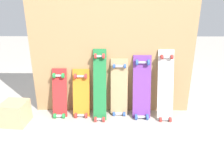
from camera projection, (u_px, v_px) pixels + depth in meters
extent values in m
plane|color=#B2AAA0|center=(112.00, 112.00, 3.05)|extent=(12.00, 12.00, 0.00)
cube|color=tan|center=(112.00, 44.00, 2.78)|extent=(2.05, 0.04, 1.81)
cube|color=#B22626|center=(60.00, 95.00, 2.90)|extent=(0.18, 0.21, 0.67)
cube|color=#B7B7BF|center=(60.00, 116.00, 2.90)|extent=(0.08, 0.04, 0.03)
cube|color=#B7B7BF|center=(59.00, 76.00, 2.85)|extent=(0.08, 0.04, 0.03)
cylinder|color=#268C3F|center=(55.00, 116.00, 2.88)|extent=(0.03, 0.06, 0.06)
cylinder|color=#268C3F|center=(64.00, 116.00, 2.88)|extent=(0.03, 0.06, 0.06)
cylinder|color=#268C3F|center=(54.00, 76.00, 2.84)|extent=(0.03, 0.06, 0.06)
cylinder|color=#268C3F|center=(63.00, 76.00, 2.84)|extent=(0.03, 0.06, 0.06)
cube|color=orange|center=(81.00, 95.00, 2.91)|extent=(0.21, 0.20, 0.66)
cube|color=#B7B7BF|center=(81.00, 115.00, 2.91)|extent=(0.10, 0.04, 0.03)
cube|color=#B7B7BF|center=(81.00, 76.00, 2.86)|extent=(0.10, 0.04, 0.03)
cylinder|color=red|center=(76.00, 115.00, 2.89)|extent=(0.03, 0.06, 0.06)
cylinder|color=red|center=(86.00, 115.00, 2.89)|extent=(0.03, 0.06, 0.06)
cylinder|color=red|center=(75.00, 76.00, 2.84)|extent=(0.03, 0.06, 0.06)
cylinder|color=red|center=(86.00, 76.00, 2.84)|extent=(0.03, 0.06, 0.06)
cube|color=#1E7238|center=(100.00, 88.00, 2.81)|extent=(0.16, 0.29, 0.92)
cube|color=#B7B7BF|center=(100.00, 119.00, 2.82)|extent=(0.07, 0.04, 0.03)
cube|color=#B7B7BF|center=(100.00, 56.00, 2.76)|extent=(0.07, 0.04, 0.03)
cylinder|color=red|center=(96.00, 119.00, 2.80)|extent=(0.03, 0.06, 0.06)
cylinder|color=red|center=(104.00, 119.00, 2.80)|extent=(0.03, 0.06, 0.06)
cylinder|color=red|center=(95.00, 56.00, 2.74)|extent=(0.03, 0.06, 0.06)
cylinder|color=red|center=(104.00, 56.00, 2.74)|extent=(0.03, 0.06, 0.06)
cube|color=tan|center=(119.00, 90.00, 2.91)|extent=(0.22, 0.13, 0.80)
cube|color=#B7B7BF|center=(119.00, 113.00, 2.96)|extent=(0.10, 0.04, 0.03)
cube|color=#B7B7BF|center=(119.00, 66.00, 2.81)|extent=(0.10, 0.04, 0.03)
cylinder|color=#3359B2|center=(114.00, 114.00, 2.94)|extent=(0.03, 0.05, 0.05)
cylinder|color=#3359B2|center=(124.00, 114.00, 2.94)|extent=(0.03, 0.05, 0.05)
cylinder|color=#3359B2|center=(114.00, 66.00, 2.80)|extent=(0.03, 0.05, 0.05)
cylinder|color=#3359B2|center=(125.00, 66.00, 2.79)|extent=(0.03, 0.05, 0.05)
cube|color=#6B338C|center=(142.00, 90.00, 2.85)|extent=(0.23, 0.23, 0.84)
cube|color=#B7B7BF|center=(142.00, 117.00, 2.87)|extent=(0.10, 0.04, 0.03)
cube|color=#B7B7BF|center=(143.00, 62.00, 2.78)|extent=(0.10, 0.04, 0.03)
cylinder|color=#3359B2|center=(136.00, 117.00, 2.85)|extent=(0.03, 0.07, 0.07)
cylinder|color=#3359B2|center=(147.00, 117.00, 2.85)|extent=(0.03, 0.07, 0.07)
cylinder|color=#3359B2|center=(137.00, 62.00, 2.77)|extent=(0.03, 0.07, 0.07)
cylinder|color=#3359B2|center=(148.00, 62.00, 2.77)|extent=(0.03, 0.07, 0.07)
cube|color=silver|center=(165.00, 88.00, 2.81)|extent=(0.19, 0.28, 0.92)
cube|color=#B7B7BF|center=(165.00, 119.00, 2.82)|extent=(0.09, 0.04, 0.03)
cube|color=#B7B7BF|center=(167.00, 57.00, 2.75)|extent=(0.09, 0.04, 0.03)
cylinder|color=red|center=(161.00, 119.00, 2.81)|extent=(0.03, 0.06, 0.06)
cylinder|color=red|center=(170.00, 119.00, 2.81)|extent=(0.03, 0.06, 0.06)
cylinder|color=red|center=(162.00, 57.00, 2.74)|extent=(0.03, 0.06, 0.06)
cylinder|color=red|center=(172.00, 57.00, 2.74)|extent=(0.03, 0.06, 0.06)
cube|color=tan|center=(15.00, 113.00, 2.73)|extent=(0.31, 0.31, 0.28)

